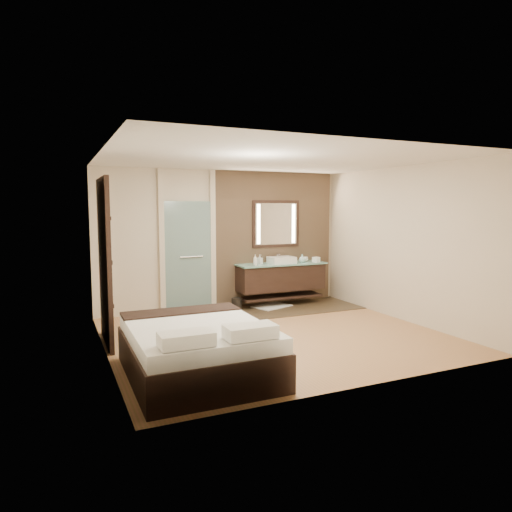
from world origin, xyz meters
name	(u,v)px	position (x,y,z in m)	size (l,w,h in m)	color
floor	(275,335)	(0.00, 0.00, 0.00)	(5.00, 5.00, 0.00)	#9D7442
tile_strip	(265,310)	(0.60, 1.60, 0.01)	(3.80, 1.30, 0.01)	#382C1F
stone_wall	(275,238)	(1.10, 2.21, 1.35)	(2.60, 0.08, 2.70)	#9F7A5A
vanity	(281,277)	(1.10, 1.92, 0.58)	(1.85, 0.55, 0.88)	black
mirror_unit	(276,224)	(1.10, 2.16, 1.65)	(1.06, 0.04, 0.96)	black
frosted_door	(188,252)	(-0.75, 2.20, 1.14)	(1.10, 0.12, 2.70)	#A7D3D1
shoji_partition	(105,261)	(-2.43, 0.60, 1.21)	(0.06, 1.20, 2.40)	black
bed	(198,349)	(-1.59, -1.16, 0.31)	(1.58, 1.97, 0.76)	black
bath_mat	(272,306)	(0.85, 1.83, 0.02)	(0.72, 0.50, 0.02)	silver
waste_bin	(237,304)	(0.10, 1.85, 0.12)	(0.20, 0.20, 0.24)	black
tissue_box	(316,259)	(1.86, 1.81, 0.92)	(0.12, 0.12, 0.10)	white
soap_bottle_a	(255,260)	(0.47, 1.80, 0.97)	(0.08, 0.08, 0.21)	silver
soap_bottle_b	(260,259)	(0.64, 1.96, 0.96)	(0.08, 0.09, 0.19)	#B2B2B2
soap_bottle_c	(302,258)	(1.56, 1.88, 0.95)	(0.13, 0.13, 0.16)	#ADDAD7
cup	(305,259)	(1.68, 1.96, 0.91)	(0.13, 0.13, 0.10)	white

